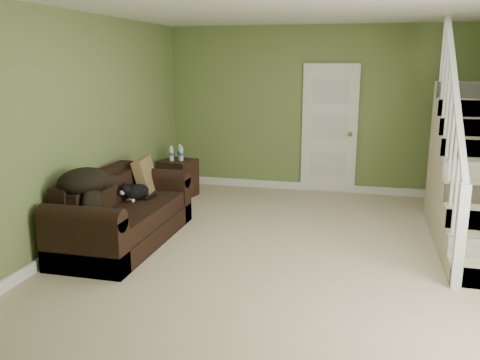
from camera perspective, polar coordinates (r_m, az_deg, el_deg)
The scene contains 15 objects.
floor at distance 5.76m, azimuth 6.54°, elevation -7.79°, with size 5.00×5.50×0.01m, color #C2AD8C.
ceiling at distance 5.41m, azimuth 7.31°, elevation 18.87°, with size 5.00×5.50×0.01m, color white.
wall_back at distance 8.15m, azimuth 9.41°, elevation 7.73°, with size 5.00×0.04×2.60m, color olive.
wall_front at distance 2.78m, azimuth -0.40°, elevation -2.67°, with size 5.00×0.04×2.60m, color olive.
wall_left at distance 6.26m, azimuth -16.56°, elevation 5.72°, with size 0.04×5.50×2.60m, color olive.
baseboard_back at distance 8.33m, azimuth 9.07°, elevation -0.80°, with size 5.00×0.04×0.12m, color white.
baseboard_left at distance 6.51m, azimuth -15.61°, elevation -5.15°, with size 0.04×5.50×0.12m, color white.
door at distance 8.14m, azimuth 10.01°, elevation 5.61°, with size 0.86×0.12×2.02m.
staircase at distance 6.60m, azimuth 25.31°, elevation -0.47°, with size 1.00×2.51×2.82m.
sofa at distance 6.02m, azimuth -13.11°, elevation -4.03°, with size 0.88×2.04×0.81m.
side_table at distance 7.91m, azimuth -6.96°, elevation 0.27°, with size 0.56×0.56×0.80m.
cat at distance 6.17m, azimuth -11.60°, elevation -1.35°, with size 0.31×0.53×0.25m.
banana at distance 5.65m, azimuth -13.76°, elevation -3.57°, with size 0.06×0.20×0.06m, color gold.
throw_pillow at distance 6.59m, azimuth -10.52°, elevation 0.34°, with size 0.12×0.49×0.49m, color #46321C.
throw_blanket at distance 5.57m, azimuth -17.17°, elevation -0.07°, with size 0.48×0.63×0.26m, color black.
Camera 1 is at (0.67, -5.34, 2.06)m, focal length 38.00 mm.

